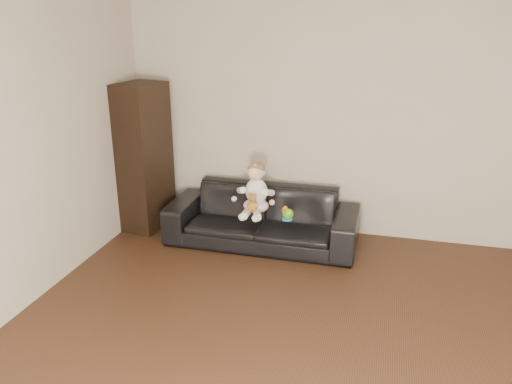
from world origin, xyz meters
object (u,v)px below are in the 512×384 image
(toy_green, at_px, (288,214))
(teddy_bear, at_px, (253,203))
(sofa, at_px, (262,217))
(toy_blue_disc, at_px, (287,219))
(toy_rattle, at_px, (285,211))
(baby, at_px, (256,191))
(cabinet, at_px, (144,158))

(toy_green, bearing_deg, teddy_bear, -163.99)
(sofa, relative_size, toy_blue_disc, 19.18)
(toy_green, relative_size, toy_blue_disc, 1.29)
(sofa, xyz_separation_m, toy_rattle, (0.27, -0.08, 0.13))
(teddy_bear, distance_m, toy_blue_disc, 0.38)
(toy_blue_disc, bearing_deg, teddy_bear, -171.49)
(baby, height_order, toy_rattle, baby)
(baby, distance_m, toy_green, 0.41)
(cabinet, xyz_separation_m, baby, (1.34, -0.21, -0.20))
(baby, distance_m, toy_blue_disc, 0.44)
(sofa, bearing_deg, toy_blue_disc, -34.73)
(cabinet, distance_m, teddy_bear, 1.43)
(teddy_bear, height_order, toy_green, teddy_bear)
(baby, distance_m, toy_rattle, 0.37)
(sofa, relative_size, baby, 3.76)
(cabinet, bearing_deg, toy_green, 0.50)
(teddy_bear, bearing_deg, toy_green, 7.50)
(baby, distance_m, teddy_bear, 0.18)
(sofa, relative_size, teddy_bear, 10.55)
(sofa, distance_m, baby, 0.35)
(sofa, bearing_deg, toy_green, -28.58)
(toy_rattle, height_order, toy_blue_disc, toy_rattle)
(teddy_bear, xyz_separation_m, toy_blue_disc, (0.35, 0.05, -0.16))
(toy_rattle, bearing_deg, cabinet, 173.82)
(sofa, bearing_deg, cabinet, 176.07)
(toy_rattle, bearing_deg, toy_green, -62.59)
(sofa, distance_m, cabinet, 1.49)
(sofa, bearing_deg, toy_rattle, -16.35)
(cabinet, relative_size, toy_blue_disc, 15.76)
(toy_green, xyz_separation_m, toy_blue_disc, (0.00, -0.05, -0.04))
(baby, height_order, toy_blue_disc, baby)
(toy_green, relative_size, toy_rattle, 1.77)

